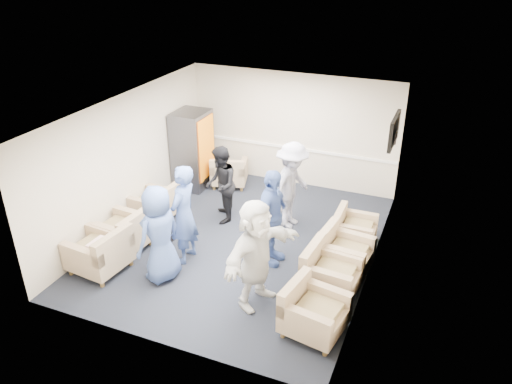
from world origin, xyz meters
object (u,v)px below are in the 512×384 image
at_px(person_front_right, 256,254).
at_px(vending_machine, 193,150).
at_px(person_mid_right, 271,218).
at_px(person_front_left, 159,234).
at_px(armchair_left_far, 157,206).
at_px(armchair_right_near, 311,313).
at_px(armchair_left_mid, 124,234).
at_px(person_back_left, 221,185).
at_px(armchair_right_midfar, 341,254).
at_px(armchair_right_midnear, 329,273).
at_px(person_back_right, 292,186).
at_px(armchair_corner, 229,173).
at_px(armchair_left_near, 102,253).
at_px(person_mid_left, 184,215).
at_px(armchair_right_far, 352,230).

bearing_deg(person_front_right, vending_machine, 58.16).
bearing_deg(person_mid_right, person_front_left, 131.47).
bearing_deg(armchair_left_far, person_front_right, 62.97).
bearing_deg(armchair_right_near, armchair_left_mid, 88.28).
relative_size(person_front_left, person_back_left, 1.07).
relative_size(armchair_right_midfar, person_mid_right, 0.52).
xyz_separation_m(armchair_right_midnear, person_front_left, (-2.77, -0.73, 0.53)).
bearing_deg(armchair_right_midfar, armchair_right_midnear, -179.05).
xyz_separation_m(person_back_left, person_front_right, (1.70, -2.22, 0.10)).
distance_m(armchair_left_far, armchair_right_midnear, 4.11).
distance_m(armchair_left_mid, armchair_right_near, 4.00).
bearing_deg(person_back_left, armchair_left_mid, -60.30).
height_order(person_back_right, person_mid_right, person_mid_right).
distance_m(armchair_right_midfar, person_front_left, 3.20).
xyz_separation_m(armchair_left_far, person_front_left, (1.21, -1.74, 0.56)).
distance_m(armchair_corner, person_front_right, 4.46).
distance_m(armchair_left_near, person_mid_left, 1.59).
height_order(person_front_left, person_mid_right, person_mid_right).
bearing_deg(armchair_left_near, person_front_right, 100.96).
xyz_separation_m(armchair_left_near, armchair_corner, (0.59, 4.05, -0.04)).
relative_size(person_mid_left, person_front_right, 1.02).
relative_size(armchair_right_near, person_back_left, 0.60).
height_order(armchair_left_far, armchair_right_far, armchair_left_far).
height_order(armchair_left_mid, person_back_left, person_back_left).
distance_m(armchair_left_near, armchair_left_mid, 0.71).
relative_size(armchair_right_near, person_mid_left, 0.53).
xyz_separation_m(armchair_left_mid, person_back_left, (1.20, 1.75, 0.46)).
xyz_separation_m(person_mid_left, person_back_left, (-0.03, 1.57, -0.12)).
distance_m(armchair_right_midfar, person_mid_right, 1.40).
bearing_deg(vending_machine, armchair_right_midfar, -27.42).
bearing_deg(armchair_right_midnear, person_mid_left, 96.05).
bearing_deg(armchair_right_midnear, person_back_left, 65.62).
height_order(vending_machine, person_front_right, person_front_right).
xyz_separation_m(armchair_left_far, person_mid_left, (1.31, -1.07, 0.61)).
height_order(person_mid_left, person_mid_right, person_mid_left).
xyz_separation_m(armchair_right_near, armchair_corner, (-3.29, 4.13, -0.02)).
xyz_separation_m(armchair_right_midfar, person_front_right, (-1.08, -1.36, 0.58)).
relative_size(person_front_left, person_mid_left, 0.94).
relative_size(armchair_right_near, person_front_left, 0.56).
height_order(armchair_left_near, armchair_right_midnear, armchair_left_near).
bearing_deg(armchair_right_far, person_mid_left, 121.23).
distance_m(armchair_right_far, person_front_right, 2.65).
height_order(person_back_left, person_mid_right, person_mid_right).
height_order(armchair_corner, person_front_right, person_front_right).
distance_m(armchair_left_mid, vending_machine, 3.08).
relative_size(armchair_right_near, armchair_corner, 0.97).
distance_m(armchair_right_midnear, armchair_right_midfar, 0.65).
bearing_deg(armchair_left_far, armchair_right_midfar, 87.94).
distance_m(armchair_right_midnear, armchair_right_far, 1.64).
xyz_separation_m(person_mid_left, person_mid_right, (1.48, 0.51, -0.02)).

